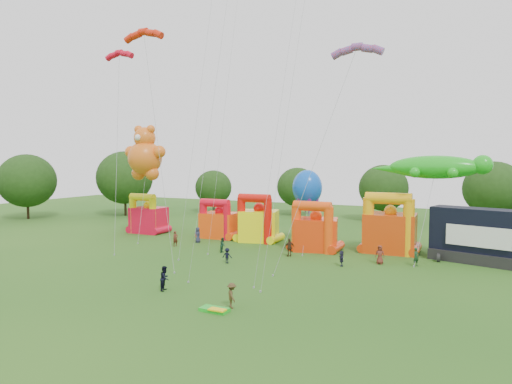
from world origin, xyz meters
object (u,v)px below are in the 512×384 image
at_px(stage_trailer, 477,236).
at_px(spectator_4, 290,247).
at_px(bouncy_castle_2, 258,223).
at_px(spectator_0, 198,235).
at_px(bouncy_castle_0, 148,218).
at_px(teddy_bear_kite, 144,171).
at_px(octopus_kite, 306,211).
at_px(gecko_kite, 430,191).

height_order(stage_trailer, spectator_4, stage_trailer).
bearing_deg(bouncy_castle_2, stage_trailer, -3.13).
bearing_deg(spectator_0, bouncy_castle_0, -177.12).
height_order(bouncy_castle_2, teddy_bear_kite, teddy_bear_kite).
distance_m(stage_trailer, teddy_bear_kite, 40.01).
height_order(stage_trailer, teddy_bear_kite, teddy_bear_kite).
bearing_deg(stage_trailer, spectator_0, -175.35).
relative_size(teddy_bear_kite, octopus_kite, 1.54).
relative_size(gecko_kite, spectator_4, 6.09).
bearing_deg(octopus_kite, spectator_4, -86.56).
distance_m(teddy_bear_kite, spectator_4, 22.66).
height_order(gecko_kite, octopus_kite, gecko_kite).
bearing_deg(spectator_0, octopus_kite, 36.89).
bearing_deg(spectator_4, gecko_kite, 154.36).
distance_m(spectator_0, spectator_4, 13.79).
xyz_separation_m(spectator_0, spectator_4, (13.47, -2.93, 0.01)).
relative_size(bouncy_castle_0, spectator_0, 2.94).
xyz_separation_m(stage_trailer, spectator_0, (-31.73, -2.58, -1.71)).
bearing_deg(teddy_bear_kite, bouncy_castle_2, 18.48).
bearing_deg(gecko_kite, bouncy_castle_2, 173.20).
distance_m(teddy_bear_kite, octopus_kite, 21.70).
bearing_deg(bouncy_castle_2, gecko_kite, -6.80).
relative_size(gecko_kite, octopus_kite, 1.23).
xyz_separation_m(gecko_kite, spectator_4, (-13.71, -4.43, -6.25)).
bearing_deg(teddy_bear_kite, bouncy_castle_0, 124.54).
relative_size(bouncy_castle_2, spectator_4, 3.15).
relative_size(stage_trailer, spectator_4, 4.77).
bearing_deg(spectator_4, teddy_bear_kite, -49.31).
relative_size(bouncy_castle_0, teddy_bear_kite, 0.38).
height_order(octopus_kite, spectator_4, octopus_kite).
bearing_deg(gecko_kite, stage_trailer, 13.44).
bearing_deg(bouncy_castle_0, spectator_4, -15.04).
bearing_deg(spectator_4, bouncy_castle_2, -88.42).
bearing_deg(bouncy_castle_0, stage_trailer, -1.30).
bearing_deg(teddy_bear_kite, spectator_0, 5.93).
bearing_deg(bouncy_castle_0, octopus_kite, 0.25).
bearing_deg(spectator_0, stage_trailer, 25.95).
height_order(bouncy_castle_2, spectator_4, bouncy_castle_2).
height_order(bouncy_castle_0, spectator_0, bouncy_castle_0).
relative_size(bouncy_castle_2, octopus_kite, 0.63).
bearing_deg(stage_trailer, octopus_kite, 176.72).
distance_m(bouncy_castle_2, teddy_bear_kite, 16.35).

